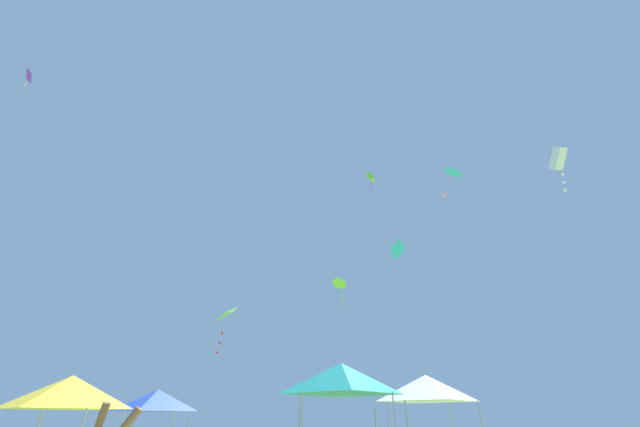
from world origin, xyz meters
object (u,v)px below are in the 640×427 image
at_px(kite_lime_delta, 340,284).
at_px(kite_cyan_delta, 454,172).
at_px(canopy_tent_blue, 156,400).
at_px(canopy_tent_yellow, 69,392).
at_px(kite_purple_diamond, 30,77).
at_px(kite_white_box, 558,160).
at_px(canopy_tent_white, 427,388).
at_px(kite_pink_diamond, 444,196).
at_px(kite_cyan_diamond, 397,250).
at_px(canopy_tent_teal, 342,378).
at_px(kite_lime_box, 370,178).
at_px(kite_lime_diamond, 225,315).

bearing_deg(kite_lime_delta, kite_cyan_delta, -84.53).
height_order(canopy_tent_blue, canopy_tent_yellow, canopy_tent_blue).
distance_m(kite_purple_diamond, kite_white_box, 31.52).
distance_m(canopy_tent_blue, kite_cyan_delta, 17.11).
bearing_deg(kite_white_box, canopy_tent_white, 148.81).
bearing_deg(kite_purple_diamond, canopy_tent_blue, 13.35).
xyz_separation_m(kite_pink_diamond, kite_cyan_diamond, (-12.34, -19.82, -15.76)).
bearing_deg(kite_cyan_diamond, canopy_tent_blue, 144.21).
relative_size(canopy_tent_teal, kite_lime_box, 2.93).
xyz_separation_m(canopy_tent_blue, kite_white_box, (19.12, -6.47, 10.40)).
distance_m(canopy_tent_blue, kite_lime_box, 15.52).
height_order(canopy_tent_teal, kite_white_box, kite_white_box).
distance_m(kite_lime_delta, kite_lime_diamond, 13.22).
xyz_separation_m(canopy_tent_white, kite_pink_diamond, (10.14, 14.87, 20.18)).
distance_m(canopy_tent_white, kite_cyan_delta, 9.59).
height_order(canopy_tent_yellow, kite_cyan_delta, kite_cyan_delta).
relative_size(canopy_tent_blue, kite_purple_diamond, 1.80).
bearing_deg(kite_lime_diamond, canopy_tent_yellow, -99.10).
bearing_deg(kite_white_box, kite_purple_diamond, 172.81).
distance_m(kite_lime_delta, kite_pink_diamond, 15.55).
bearing_deg(canopy_tent_blue, kite_cyan_delta, -31.99).
xyz_separation_m(kite_lime_delta, kite_pink_diamond, (11.78, -0.96, 10.10)).
xyz_separation_m(kite_cyan_delta, kite_purple_diamond, (-23.90, 5.31, 10.07)).
bearing_deg(kite_white_box, kite_lime_diamond, 146.02).
distance_m(canopy_tent_yellow, kite_cyan_delta, 15.44).
distance_m(kite_cyan_delta, kite_lime_delta, 21.66).
height_order(kite_lime_delta, kite_pink_diamond, kite_pink_diamond).
xyz_separation_m(canopy_tent_blue, kite_purple_diamond, (-11.16, -2.65, 18.26)).
relative_size(canopy_tent_white, kite_lime_delta, 1.30).
distance_m(canopy_tent_yellow, kite_lime_delta, 25.65).
bearing_deg(kite_purple_diamond, canopy_tent_white, 0.71).
xyz_separation_m(canopy_tent_blue, kite_lime_diamond, (1.71, 5.27, 5.31)).
bearing_deg(canopy_tent_teal, canopy_tent_blue, 155.12).
height_order(canopy_tent_teal, kite_pink_diamond, kite_pink_diamond).
height_order(kite_cyan_delta, kite_lime_diamond, kite_cyan_delta).
distance_m(canopy_tent_blue, kite_pink_diamond, 32.96).
xyz_separation_m(canopy_tent_teal, canopy_tent_white, (4.01, 1.51, -0.23)).
bearing_deg(kite_pink_diamond, canopy_tent_white, -124.28).
relative_size(canopy_tent_teal, kite_white_box, 1.49).
bearing_deg(kite_pink_diamond, kite_cyan_diamond, -121.90).
relative_size(kite_lime_diamond, kite_pink_diamond, 2.41).
relative_size(canopy_tent_teal, kite_lime_diamond, 1.25).
distance_m(canopy_tent_white, kite_lime_diamond, 13.97).
bearing_deg(canopy_tent_teal, kite_lime_diamond, 125.93).
height_order(kite_lime_diamond, kite_white_box, kite_white_box).
xyz_separation_m(canopy_tent_white, kite_cyan_diamond, (-2.20, -4.95, 4.41)).
bearing_deg(canopy_tent_teal, kite_white_box, -13.55).
distance_m(canopy_tent_teal, kite_lime_diamond, 12.21).
distance_m(kite_lime_diamond, kite_pink_diamond, 26.78).
relative_size(canopy_tent_teal, kite_cyan_delta, 3.68).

